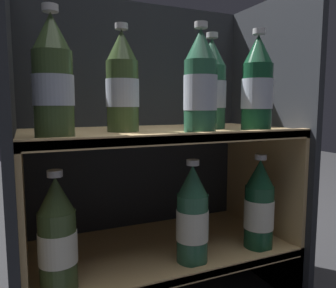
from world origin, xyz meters
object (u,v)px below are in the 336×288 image
Objects in this scene: bottle_upper_front_0 at (53,80)px; bottle_lower_front_1 at (192,217)px; bottle_upper_front_2 at (257,86)px; bottle_lower_front_0 at (57,237)px; bottle_upper_back_1 at (211,87)px; bottle_upper_back_0 at (122,84)px; bottle_upper_front_1 at (200,85)px; bottle_lower_front_2 at (259,207)px.

bottle_upper_front_0 reaches higher than bottle_lower_front_1.
bottle_upper_front_2 is 0.61m from bottle_lower_front_0.
bottle_upper_back_1 is 1.00× the size of bottle_lower_front_1.
bottle_upper_front_0 is 1.00× the size of bottle_upper_back_0.
bottle_upper_front_0 is 0.19m from bottle_upper_back_0.
bottle_upper_front_1 and bottle_upper_back_1 have the same top height.
bottle_upper_front_2 is at bearing -0.00° from bottle_upper_front_0.
bottle_upper_front_1 is at bearing 0.00° from bottle_lower_front_1.
bottle_upper_back_1 reaches higher than bottle_lower_front_1.
bottle_upper_back_1 reaches higher than bottle_lower_front_2.
bottle_upper_front_0 is 0.51m from bottle_upper_front_2.
bottle_lower_front_0 is at bearing 180.00° from bottle_lower_front_1.
bottle_lower_front_2 is at bearing 0.00° from bottle_lower_front_1.
bottle_upper_front_1 is 0.12m from bottle_upper_back_1.
bottle_upper_front_1 and bottle_upper_front_2 have the same top height.
bottle_upper_back_0 is 0.37m from bottle_lower_front_1.
bottle_upper_front_1 is 1.00× the size of bottle_upper_front_2.
bottle_upper_front_0 and bottle_upper_front_2 have the same top height.
bottle_upper_front_2 is at bearing 0.00° from bottle_lower_front_1.
bottle_upper_front_2 is 1.00× the size of bottle_upper_back_1.
bottle_lower_front_0 and bottle_lower_front_1 have the same top height.
bottle_upper_front_0 is 0.33m from bottle_lower_front_0.
bottle_upper_back_0 is at bearing 165.25° from bottle_upper_front_2.
bottle_lower_front_1 is (0.15, -0.09, -0.33)m from bottle_upper_back_0.
bottle_upper_front_0 is at bearing -152.10° from bottle_upper_back_0.
bottle_upper_front_1 is 0.38m from bottle_lower_front_2.
bottle_lower_front_0 is 0.53m from bottle_lower_front_2.
bottle_upper_back_1 reaches higher than bottle_lower_front_0.
bottle_lower_front_1 is (0.32, -0.00, -0.33)m from bottle_upper_front_0.
bottle_upper_front_1 is 0.48m from bottle_lower_front_0.
bottle_lower_front_2 is (0.36, -0.09, -0.33)m from bottle_upper_back_0.
bottle_upper_front_0 is 1.00× the size of bottle_upper_front_2.
bottle_lower_front_1 is at bearing 180.00° from bottle_lower_front_2.
bottle_upper_front_0 is 0.63m from bottle_lower_front_2.
bottle_upper_front_2 is 0.33m from bottle_lower_front_2.
bottle_upper_back_0 is 1.00× the size of bottle_lower_front_1.
bottle_upper_back_0 is at bearing 27.36° from bottle_lower_front_0.
bottle_upper_front_0 and bottle_upper_front_1 have the same top height.
bottle_upper_back_1 is 1.00× the size of bottle_lower_front_0.
bottle_lower_front_0 is at bearing -152.64° from bottle_upper_back_0.
bottle_upper_back_0 is 0.38m from bottle_lower_front_0.
bottle_upper_front_2 is 1.00× the size of bottle_lower_front_0.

